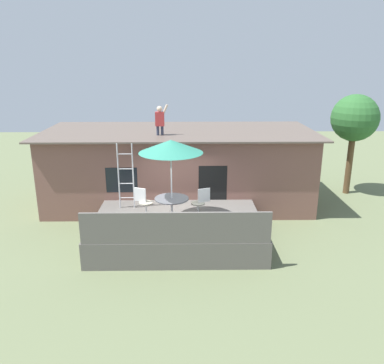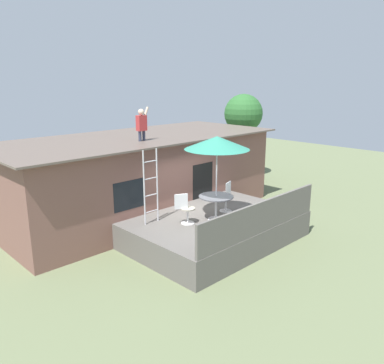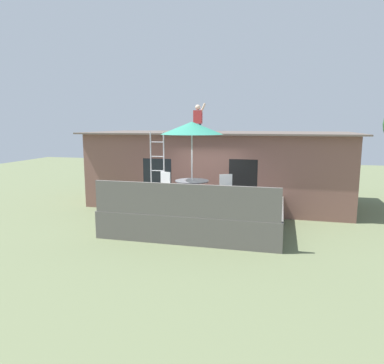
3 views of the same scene
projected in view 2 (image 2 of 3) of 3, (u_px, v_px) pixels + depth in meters
ground_plane at (212, 240)px, 12.32m from camera, size 40.00×40.00×0.00m
house at (141, 175)px, 14.43m from camera, size 10.50×4.50×2.94m
deck at (212, 228)px, 12.21m from camera, size 5.24×3.80×0.80m
deck_railing at (262, 217)px, 10.72m from camera, size 5.14×0.08×0.90m
patio_table at (216, 201)px, 11.66m from camera, size 1.04×1.04×0.74m
patio_umbrella at (217, 143)px, 11.21m from camera, size 1.90×1.90×2.54m
step_ladder at (151, 187)px, 11.29m from camera, size 0.52×0.04×2.20m
person_figure at (142, 122)px, 12.78m from camera, size 0.47×0.20×1.11m
patio_chair_left at (185, 209)px, 11.36m from camera, size 0.59×0.44×0.92m
patio_chair_right at (227, 197)px, 12.52m from camera, size 0.60×0.44×0.92m
backyard_tree at (243, 114)px, 19.61m from camera, size 1.93×1.93×4.24m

